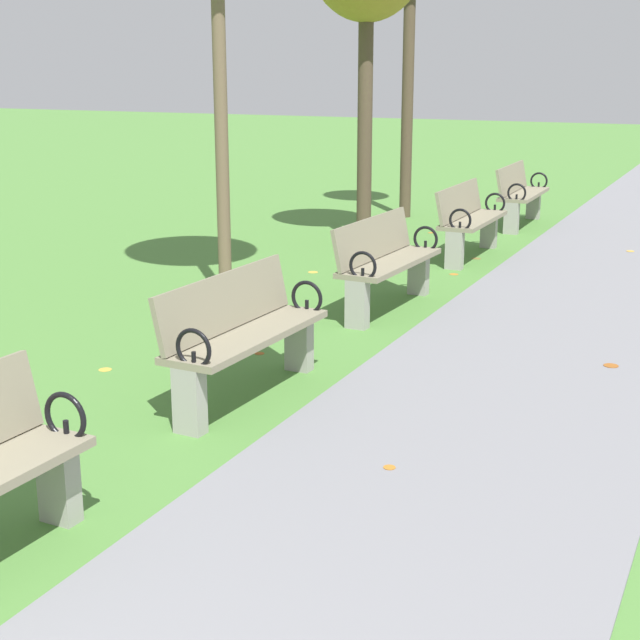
{
  "coord_description": "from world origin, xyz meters",
  "views": [
    {
      "loc": [
        2.73,
        -0.13,
        2.33
      ],
      "look_at": [
        -0.05,
        5.77,
        0.55
      ],
      "focal_mm": 52.68,
      "sensor_mm": 36.0,
      "label": 1
    }
  ],
  "objects_px": {
    "park_bench_4": "(386,261)",
    "park_bench_5": "(469,219)",
    "park_bench_6": "(520,193)",
    "park_bench_3": "(242,333)"
  },
  "relations": [
    {
      "from": "park_bench_4",
      "to": "park_bench_6",
      "type": "height_order",
      "value": "same"
    },
    {
      "from": "park_bench_4",
      "to": "park_bench_6",
      "type": "relative_size",
      "value": 1.01
    },
    {
      "from": "park_bench_6",
      "to": "park_bench_5",
      "type": "bearing_deg",
      "value": -90.0
    },
    {
      "from": "park_bench_5",
      "to": "park_bench_6",
      "type": "distance_m",
      "value": 2.63
    },
    {
      "from": "park_bench_4",
      "to": "park_bench_5",
      "type": "distance_m",
      "value": 2.84
    },
    {
      "from": "park_bench_5",
      "to": "park_bench_6",
      "type": "height_order",
      "value": "same"
    },
    {
      "from": "park_bench_3",
      "to": "park_bench_5",
      "type": "distance_m",
      "value": 5.63
    },
    {
      "from": "park_bench_3",
      "to": "park_bench_5",
      "type": "relative_size",
      "value": 1.01
    },
    {
      "from": "park_bench_5",
      "to": "park_bench_6",
      "type": "xyz_separation_m",
      "value": [
        0.0,
        2.63,
        0.0
      ]
    },
    {
      "from": "park_bench_4",
      "to": "park_bench_6",
      "type": "distance_m",
      "value": 5.47
    }
  ]
}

